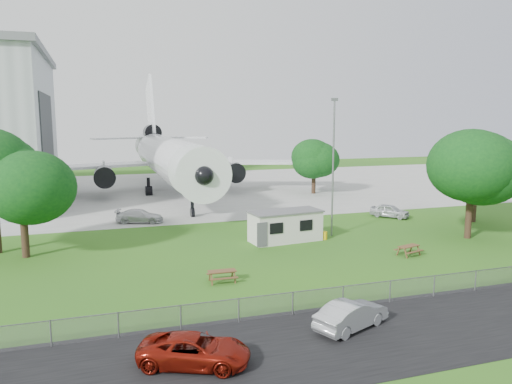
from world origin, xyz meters
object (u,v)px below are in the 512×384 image
object	(u,v)px
site_cabin	(285,226)
picnic_east	(408,255)
airliner	(168,155)
car_centre_sedan	(351,315)
picnic_west	(222,282)

from	to	relation	value
site_cabin	picnic_east	bearing A→B (deg)	-44.31
airliner	car_centre_sedan	distance (m)	48.12
airliner	picnic_west	distance (m)	39.32
airliner	car_centre_sedan	xyz separation A→B (m)	(2.14, -47.85, -4.56)
airliner	picnic_west	bearing A→B (deg)	-93.29
picnic_east	car_centre_sedan	distance (m)	15.10
picnic_west	car_centre_sedan	world-z (taller)	car_centre_sedan
site_cabin	picnic_west	size ratio (longest dim) A/B	3.82
picnic_west	picnic_east	bearing A→B (deg)	8.02
picnic_east	site_cabin	bearing A→B (deg)	119.75
picnic_east	car_centre_sedan	bearing A→B (deg)	-151.48
site_cabin	picnic_west	distance (m)	11.82
site_cabin	car_centre_sedan	size ratio (longest dim) A/B	1.60
airliner	site_cabin	xyz separation A→B (m)	(5.58, -30.13, -3.96)
car_centre_sedan	picnic_west	bearing A→B (deg)	3.09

